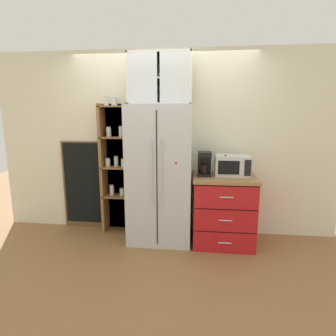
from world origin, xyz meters
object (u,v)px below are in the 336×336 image
refrigerator (160,175)px  bottle_cobalt (225,167)px  microwave (232,165)px  chalkboard_menu (83,185)px  mug_red (225,173)px  coffee_maker (204,163)px

refrigerator → bottle_cobalt: bearing=-2.8°
microwave → chalkboard_menu: chalkboard_menu is taller
bottle_cobalt → chalkboard_menu: size_ratio=0.21×
bottle_cobalt → chalkboard_menu: bearing=170.8°
chalkboard_menu → mug_red: bearing=-8.9°
chalkboard_menu → bottle_cobalt: bearing=-9.2°
bottle_cobalt → chalkboard_menu: 2.10m
microwave → mug_red: size_ratio=4.03×
microwave → coffee_maker: bearing=-173.3°
refrigerator → coffee_maker: bearing=-0.4°
microwave → coffee_maker: 0.36m
coffee_maker → mug_red: size_ratio=2.84×
refrigerator → bottle_cobalt: (0.83, -0.04, 0.13)m
coffee_maker → bottle_cobalt: bearing=-8.1°
bottle_cobalt → mug_red: bearing=79.5°
mug_red → chalkboard_menu: 2.09m
refrigerator → microwave: refrigerator is taller
microwave → bottle_cobalt: (-0.10, -0.08, -0.01)m
microwave → chalkboard_menu: 2.19m
microwave → coffee_maker: size_ratio=1.42×
refrigerator → microwave: size_ratio=4.11×
refrigerator → coffee_maker: 0.59m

